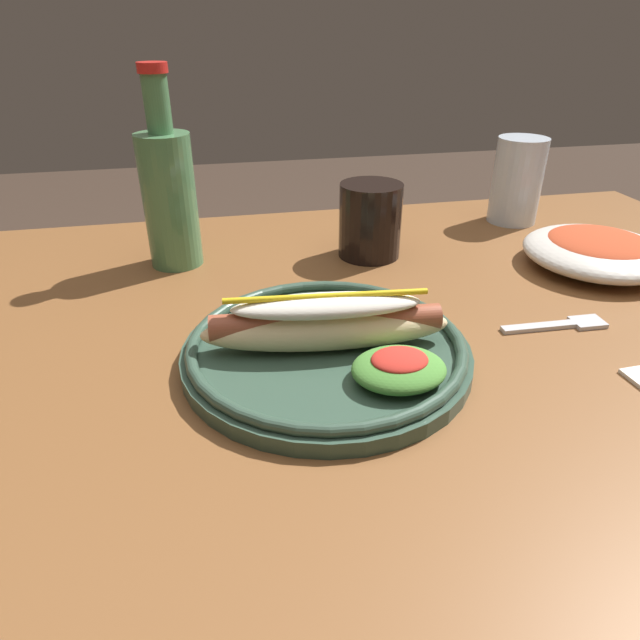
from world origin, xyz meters
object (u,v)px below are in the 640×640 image
hot_dog_plate (330,344)px  soda_cup (370,221)px  side_bowl (598,250)px  glass_bottle (169,193)px  water_cup (517,181)px  fork (562,325)px

hot_dog_plate → soda_cup: 0.29m
hot_dog_plate → soda_cup: soda_cup is taller
side_bowl → soda_cup: bearing=160.0°
soda_cup → hot_dog_plate: bearing=-114.1°
hot_dog_plate → side_bowl: size_ratio=1.48×
glass_bottle → water_cup: bearing=7.2°
fork → glass_bottle: bearing=148.6°
soda_cup → water_cup: bearing=19.1°
water_cup → fork: bearing=-110.0°
water_cup → side_bowl: 0.21m
glass_bottle → hot_dog_plate: bearing=-62.4°
water_cup → hot_dog_plate: bearing=-137.7°
fork → hot_dog_plate: bearing=-174.8°
glass_bottle → side_bowl: size_ratio=1.32×
soda_cup → fork: bearing=-58.5°
water_cup → glass_bottle: 0.55m
glass_bottle → side_bowl: bearing=-13.4°
water_cup → soda_cup: bearing=-160.9°
soda_cup → side_bowl: 0.31m
hot_dog_plate → fork: size_ratio=2.38×
side_bowl → hot_dog_plate: bearing=-159.0°
hot_dog_plate → side_bowl: bearing=21.0°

